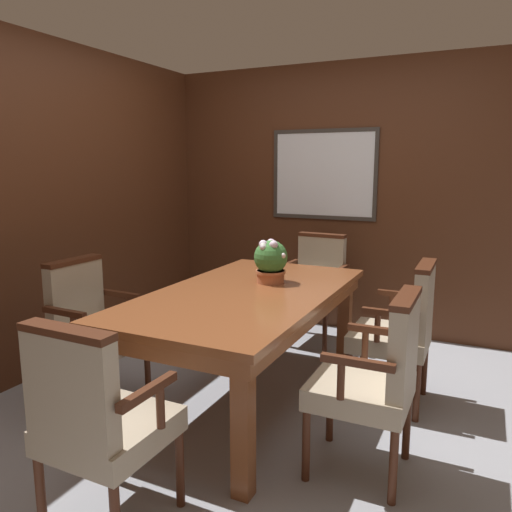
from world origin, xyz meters
TOP-DOWN VIEW (x-y plane):
  - ground_plane at (0.00, 0.00)m, footprint 14.00×14.00m
  - wall_back at (-0.00, 1.87)m, footprint 7.20×0.08m
  - wall_left at (-1.64, 0.00)m, footprint 0.06×7.20m
  - dining_table at (-0.03, 0.07)m, footprint 1.04×1.92m
  - chair_right_near at (0.88, -0.34)m, footprint 0.49×0.52m
  - chair_right_far at (0.87, 0.49)m, footprint 0.49×0.52m
  - chair_left_near at (-0.95, -0.33)m, footprint 0.50×0.53m
  - chair_head_far at (-0.02, 1.41)m, footprint 0.53×0.51m
  - chair_head_near at (-0.06, -1.24)m, footprint 0.52×0.49m
  - potted_plant at (0.01, 0.36)m, footprint 0.23×0.23m

SIDE VIEW (x-z plane):
  - ground_plane at x=0.00m, z-range 0.00..0.00m
  - chair_right_near at x=0.88m, z-range 0.05..0.99m
  - chair_right_far at x=0.87m, z-range 0.05..0.99m
  - chair_left_near at x=-0.95m, z-range 0.05..0.99m
  - chair_head_far at x=-0.02m, z-range 0.05..0.99m
  - chair_head_near at x=-0.06m, z-range 0.05..0.99m
  - dining_table at x=-0.03m, z-range 0.28..1.04m
  - potted_plant at x=0.01m, z-range 0.76..1.05m
  - wall_left at x=-1.64m, z-range 0.00..2.45m
  - wall_back at x=0.00m, z-range 0.00..2.45m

